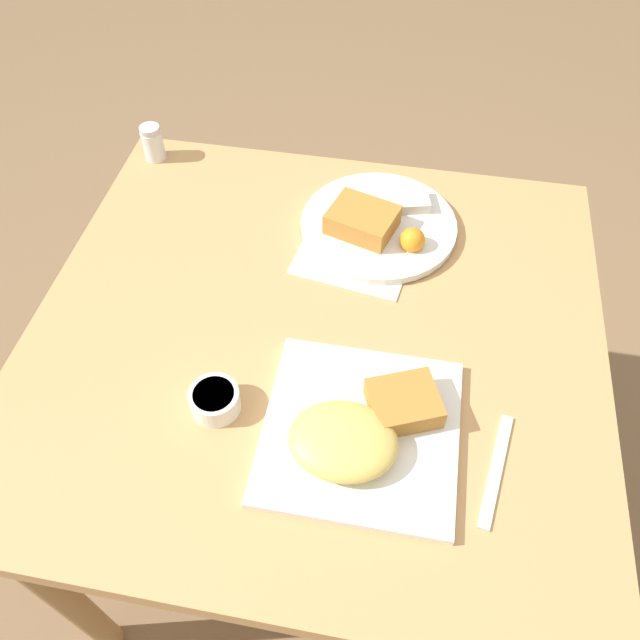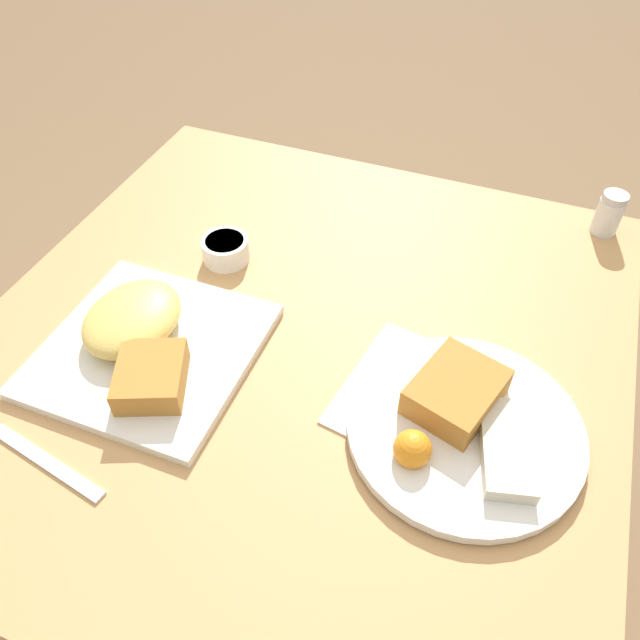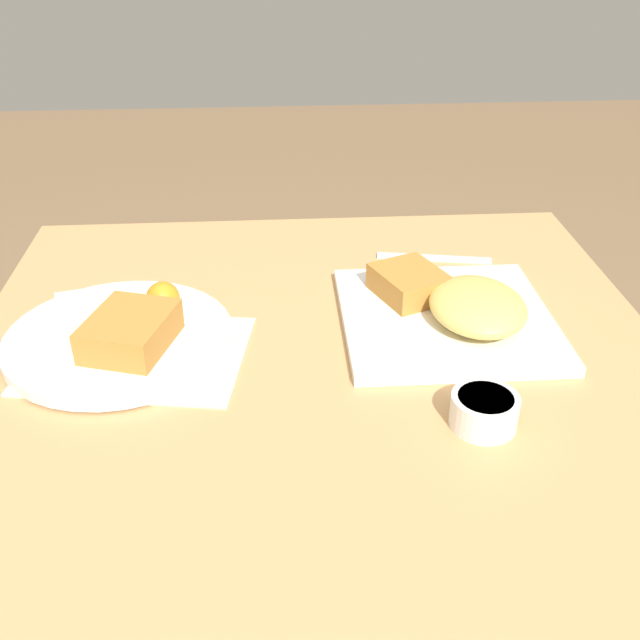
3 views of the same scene
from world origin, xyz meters
TOP-DOWN VIEW (x-y plane):
  - ground_plane at (0.00, 0.00)m, footprint 8.00×8.00m
  - dining_table at (0.00, 0.00)m, footprint 0.91×0.87m
  - menu_card at (0.05, 0.22)m, footprint 0.23×0.28m
  - plate_square_near at (0.10, -0.18)m, footprint 0.27×0.27m
  - plate_oval_far at (0.07, 0.24)m, footprint 0.28×0.28m
  - sauce_ramekin at (-0.11, -0.17)m, footprint 0.07×0.07m
  - salt_shaker at (-0.40, 0.37)m, footprint 0.04×0.04m
  - butter_knife at (0.28, -0.19)m, footprint 0.05×0.17m

SIDE VIEW (x-z plane):
  - ground_plane at x=0.00m, z-range 0.00..0.00m
  - dining_table at x=0.00m, z-range 0.28..1.03m
  - menu_card at x=0.05m, z-range 0.75..0.75m
  - butter_knife at x=0.28m, z-range 0.75..0.75m
  - plate_oval_far at x=0.07m, z-range 0.74..0.79m
  - sauce_ramekin at x=-0.11m, z-range 0.75..0.78m
  - plate_square_near at x=0.10m, z-range 0.74..0.80m
  - salt_shaker at x=-0.40m, z-range 0.74..0.81m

